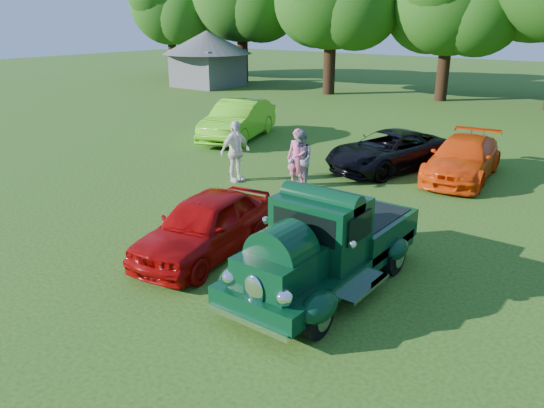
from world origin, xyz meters
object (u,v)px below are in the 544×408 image
Objects in this scene: red_convertible at (205,225)px; spectator_grey at (300,159)px; back_car_orange at (463,158)px; hero_pickup at (326,247)px; back_car_black at (389,151)px; spectator_white at (235,151)px; spectator_pink at (298,158)px; gazebo at (207,52)px; back_car_lime at (238,120)px.

red_convertible is 2.25× the size of spectator_grey.
red_convertible is 9.29m from back_car_orange.
hero_pickup reaches higher than back_car_black.
back_car_black is at bearing -28.94° from spectator_white.
gazebo reaches higher than spectator_pink.
back_car_orange is at bearing -41.50° from spectator_white.
red_convertible is 29.23m from gazebo.
spectator_white is (-3.01, 4.44, 0.28)m from red_convertible.
back_car_orange is 25.72m from gazebo.
spectator_grey reaches higher than back_car_black.
back_car_orange is 2.36× the size of spectator_white.
hero_pickup is 1.05× the size of back_car_orange.
hero_pickup is 6.18m from spectator_pink.
red_convertible is (-2.79, -0.33, -0.13)m from hero_pickup.
spectator_pink is 0.93× the size of spectator_white.
hero_pickup is at bearing -21.61° from spectator_grey.
spectator_grey is (-3.51, -3.88, 0.22)m from back_car_orange.
back_car_lime is 7.00m from spectator_grey.
spectator_pink reaches higher than back_car_black.
spectator_grey is at bearing -138.46° from back_car_orange.
red_convertible reaches higher than back_car_orange.
spectator_pink is at bearing -40.20° from gazebo.
gazebo reaches higher than spectator_white.
red_convertible is 5.19m from spectator_grey.
spectator_grey is (0.10, -0.01, -0.02)m from spectator_pink.
gazebo is at bearing 145.41° from back_car_orange.
spectator_white is at bearing -68.63° from back_car_lime.
spectator_white is (-1.86, -0.65, 0.06)m from spectator_pink.
hero_pickup reaches higher than spectator_grey.
back_car_black is at bearing 107.79° from hero_pickup.
back_car_black is 3.65m from spectator_grey.
back_car_lime is at bearing 173.39° from back_car_orange.
back_car_black is 23.95m from gazebo.
gazebo is at bearing 126.89° from spectator_pink.
back_car_orange is at bearing 34.06° from spectator_pink.
spectator_grey reaches higher than back_car_orange.
red_convertible is at bearing -136.89° from spectator_white.
red_convertible is 8.52m from back_car_black.
gazebo is at bearing 54.67° from spectator_white.
back_car_black is 2.43× the size of spectator_white.
gazebo reaches higher than spectator_grey.
spectator_pink reaches higher than back_car_lime.
gazebo is at bearing 119.13° from back_car_lime.
spectator_grey is (-3.84, 4.75, 0.07)m from hero_pickup.
gazebo is (-17.11, 16.69, 1.46)m from spectator_white.
spectator_pink is 1.98m from spectator_white.
spectator_white reaches higher than spectator_pink.
red_convertible is 5.22m from spectator_pink.
back_car_lime is 0.75× the size of gazebo.
spectator_white reaches higher than red_convertible.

